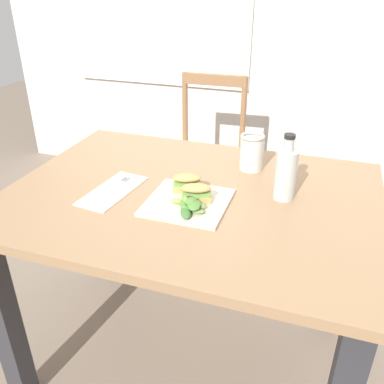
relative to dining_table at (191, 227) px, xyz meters
The scene contains 11 objects.
ground_plane 0.62m from the dining_table, 89.25° to the right, with size 7.63×7.63×0.00m, color #7A6B5B.
dining_table is the anchor object (origin of this frame).
chair_wooden_far 1.00m from the dining_table, 103.74° to the left, with size 0.41×0.41×0.87m.
plate_lunch 0.15m from the dining_table, 78.42° to the right, with size 0.24×0.24×0.01m, color beige.
sandwich_half_front 0.18m from the dining_table, 57.66° to the right, with size 0.10×0.08×0.06m.
sandwich_half_back 0.17m from the dining_table, 157.26° to the right, with size 0.10×0.08×0.06m.
salad_mixed_greens 0.20m from the dining_table, 70.66° to the right, with size 0.12×0.15×0.03m.
napkin_folded 0.28m from the dining_table, 163.58° to the right, with size 0.11×0.26×0.00m, color silver.
fork_on_napkin 0.28m from the dining_table, 167.37° to the right, with size 0.03×0.19×0.00m.
bottle_cold_brew 0.35m from the dining_table, 12.26° to the left, with size 0.07×0.07×0.21m.
mason_jar_iced_tea 0.34m from the dining_table, 59.26° to the left, with size 0.09×0.09×0.13m.
Camera 1 is at (0.37, -0.97, 1.36)m, focal length 38.66 mm.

